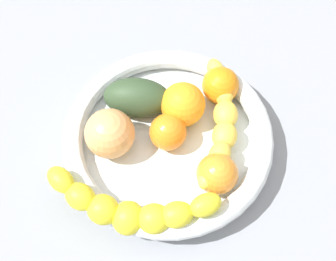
{
  "coord_description": "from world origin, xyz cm",
  "views": [
    {
      "loc": [
        -2.55,
        -28.54,
        61.41
      ],
      "look_at": [
        0.0,
        0.0,
        7.86
      ],
      "focal_mm": 47.96,
      "sensor_mm": 36.0,
      "label": 1
    }
  ],
  "objects_px": {
    "fruit_bowl": "(168,139)",
    "orange_mid_left": "(220,85)",
    "banana_draped_left": "(129,209)",
    "orange_mid_right": "(183,104)",
    "orange_front": "(166,133)",
    "banana_draped_right": "(221,123)",
    "orange_rear": "(217,174)",
    "peach_blush": "(110,136)",
    "avocado_dark": "(137,98)"
  },
  "relations": [
    {
      "from": "banana_draped_left",
      "to": "avocado_dark",
      "type": "xyz_separation_m",
      "value": [
        0.02,
        0.16,
        -0.0
      ]
    },
    {
      "from": "orange_front",
      "to": "orange_mid_right",
      "type": "relative_size",
      "value": 0.82
    },
    {
      "from": "avocado_dark",
      "to": "orange_mid_left",
      "type": "bearing_deg",
      "value": 5.36
    },
    {
      "from": "orange_front",
      "to": "orange_rear",
      "type": "distance_m",
      "value": 0.09
    },
    {
      "from": "orange_mid_left",
      "to": "orange_mid_right",
      "type": "relative_size",
      "value": 0.86
    },
    {
      "from": "orange_mid_left",
      "to": "peach_blush",
      "type": "xyz_separation_m",
      "value": [
        -0.16,
        -0.07,
        0.01
      ]
    },
    {
      "from": "orange_front",
      "to": "avocado_dark",
      "type": "xyz_separation_m",
      "value": [
        -0.04,
        0.06,
        0.0
      ]
    },
    {
      "from": "orange_front",
      "to": "avocado_dark",
      "type": "distance_m",
      "value": 0.07
    },
    {
      "from": "banana_draped_left",
      "to": "banana_draped_right",
      "type": "bearing_deg",
      "value": 40.53
    },
    {
      "from": "fruit_bowl",
      "to": "banana_draped_right",
      "type": "distance_m",
      "value": 0.08
    },
    {
      "from": "banana_draped_left",
      "to": "orange_mid_right",
      "type": "distance_m",
      "value": 0.17
    },
    {
      "from": "banana_draped_left",
      "to": "avocado_dark",
      "type": "height_order",
      "value": "avocado_dark"
    },
    {
      "from": "orange_front",
      "to": "orange_mid_left",
      "type": "xyz_separation_m",
      "value": [
        0.08,
        0.07,
        0.0
      ]
    },
    {
      "from": "fruit_bowl",
      "to": "avocado_dark",
      "type": "bearing_deg",
      "value": 123.93
    },
    {
      "from": "orange_mid_left",
      "to": "avocado_dark",
      "type": "xyz_separation_m",
      "value": [
        -0.12,
        -0.01,
        0.0
      ]
    },
    {
      "from": "orange_mid_right",
      "to": "orange_rear",
      "type": "xyz_separation_m",
      "value": [
        0.03,
        -0.11,
        -0.0
      ]
    },
    {
      "from": "fruit_bowl",
      "to": "banana_draped_left",
      "type": "bearing_deg",
      "value": -118.59
    },
    {
      "from": "orange_mid_left",
      "to": "peach_blush",
      "type": "bearing_deg",
      "value": -155.7
    },
    {
      "from": "banana_draped_right",
      "to": "orange_mid_right",
      "type": "bearing_deg",
      "value": 148.03
    },
    {
      "from": "banana_draped_left",
      "to": "orange_front",
      "type": "bearing_deg",
      "value": 62.25
    },
    {
      "from": "orange_rear",
      "to": "peach_blush",
      "type": "relative_size",
      "value": 0.8
    },
    {
      "from": "orange_rear",
      "to": "avocado_dark",
      "type": "height_order",
      "value": "avocado_dark"
    },
    {
      "from": "banana_draped_right",
      "to": "orange_mid_right",
      "type": "xyz_separation_m",
      "value": [
        -0.05,
        0.03,
        0.01
      ]
    },
    {
      "from": "orange_rear",
      "to": "peach_blush",
      "type": "distance_m",
      "value": 0.15
    },
    {
      "from": "orange_front",
      "to": "banana_draped_right",
      "type": "bearing_deg",
      "value": 6.26
    },
    {
      "from": "fruit_bowl",
      "to": "orange_front",
      "type": "bearing_deg",
      "value": -156.43
    },
    {
      "from": "banana_draped_right",
      "to": "orange_front",
      "type": "height_order",
      "value": "orange_front"
    },
    {
      "from": "fruit_bowl",
      "to": "banana_draped_right",
      "type": "relative_size",
      "value": 1.4
    },
    {
      "from": "banana_draped_left",
      "to": "orange_mid_left",
      "type": "height_order",
      "value": "same"
    },
    {
      "from": "orange_mid_right",
      "to": "banana_draped_right",
      "type": "bearing_deg",
      "value": -31.97
    },
    {
      "from": "orange_mid_right",
      "to": "orange_front",
      "type": "bearing_deg",
      "value": -124.19
    },
    {
      "from": "peach_blush",
      "to": "fruit_bowl",
      "type": "bearing_deg",
      "value": 2.73
    },
    {
      "from": "banana_draped_right",
      "to": "peach_blush",
      "type": "height_order",
      "value": "peach_blush"
    },
    {
      "from": "orange_front",
      "to": "orange_mid_left",
      "type": "distance_m",
      "value": 0.11
    },
    {
      "from": "orange_front",
      "to": "orange_rear",
      "type": "relative_size",
      "value": 0.94
    },
    {
      "from": "orange_front",
      "to": "banana_draped_left",
      "type": "bearing_deg",
      "value": -117.75
    },
    {
      "from": "orange_mid_left",
      "to": "orange_front",
      "type": "bearing_deg",
      "value": -140.46
    },
    {
      "from": "banana_draped_left",
      "to": "orange_mid_right",
      "type": "height_order",
      "value": "orange_mid_right"
    },
    {
      "from": "orange_front",
      "to": "avocado_dark",
      "type": "relative_size",
      "value": 0.53
    },
    {
      "from": "fruit_bowl",
      "to": "peach_blush",
      "type": "height_order",
      "value": "peach_blush"
    },
    {
      "from": "orange_mid_right",
      "to": "orange_rear",
      "type": "distance_m",
      "value": 0.11
    },
    {
      "from": "orange_front",
      "to": "avocado_dark",
      "type": "bearing_deg",
      "value": 121.62
    },
    {
      "from": "banana_draped_left",
      "to": "orange_rear",
      "type": "distance_m",
      "value": 0.12
    },
    {
      "from": "fruit_bowl",
      "to": "orange_rear",
      "type": "bearing_deg",
      "value": -49.45
    },
    {
      "from": "fruit_bowl",
      "to": "banana_draped_left",
      "type": "xyz_separation_m",
      "value": [
        -0.06,
        -0.11,
        0.02
      ]
    },
    {
      "from": "orange_mid_left",
      "to": "peach_blush",
      "type": "height_order",
      "value": "peach_blush"
    },
    {
      "from": "banana_draped_left",
      "to": "peach_blush",
      "type": "bearing_deg",
      "value": 101.73
    },
    {
      "from": "orange_mid_right",
      "to": "avocado_dark",
      "type": "bearing_deg",
      "value": 163.29
    },
    {
      "from": "fruit_bowl",
      "to": "banana_draped_right",
      "type": "xyz_separation_m",
      "value": [
        0.07,
        0.01,
        0.02
      ]
    },
    {
      "from": "fruit_bowl",
      "to": "orange_mid_left",
      "type": "relative_size",
      "value": 5.42
    }
  ]
}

